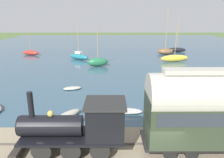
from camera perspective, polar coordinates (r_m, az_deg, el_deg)
harbor_water at (r=54.73m, az=2.21°, el=7.80°), size 80.00×80.00×0.01m
rail_embankment at (r=13.53m, az=10.52°, el=-19.20°), size 5.97×56.00×0.59m
steam_locomotive at (r=12.34m, az=-7.97°, el=-11.62°), size 2.20×6.24×3.58m
sailboat_teal at (r=41.97m, az=-8.65°, el=5.91°), size 3.56×4.36×7.29m
sailboat_brown at (r=48.43m, az=13.74°, el=7.08°), size 2.06×3.44×9.55m
sailboat_yellow at (r=41.17m, az=16.03°, el=5.29°), size 2.03×5.38×6.82m
sailboat_black at (r=52.55m, az=16.56°, el=7.39°), size 1.65×4.17×7.85m
sailboat_green at (r=35.94m, az=-3.71°, el=4.51°), size 2.10×3.63×6.48m
sailboat_red at (r=49.41m, az=-20.46°, el=6.48°), size 2.55×4.23×5.24m
rowboat_off_pier at (r=18.70m, az=3.92°, el=-8.37°), size 1.03×2.63×0.47m
rowboat_mid_harbor at (r=18.37m, az=-11.32°, el=-9.10°), size 2.45×2.12×0.50m
rowboat_near_shore at (r=24.99m, az=-10.32°, el=-2.36°), size 1.43×2.17×0.32m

